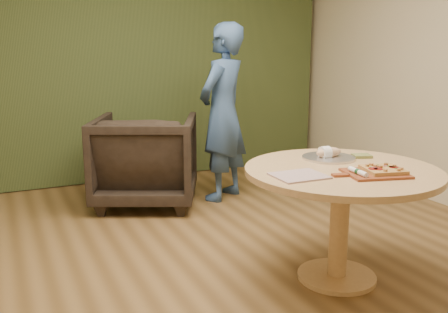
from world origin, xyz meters
name	(u,v)px	position (x,y,z in m)	size (l,w,h in m)	color
room_shell	(246,64)	(0.00, 0.00, 1.40)	(5.04, 6.04, 2.84)	brown
curtain	(125,55)	(0.00, 2.90, 1.40)	(4.80, 0.14, 2.78)	#2E3C1B
pedestal_table	(341,190)	(0.59, -0.20, 0.61)	(1.23, 1.23, 0.75)	tan
pizza_paddle	(374,174)	(0.65, -0.41, 0.76)	(0.47, 0.36, 0.01)	brown
flatbread_pizza	(383,169)	(0.72, -0.42, 0.78)	(0.27, 0.27, 0.04)	tan
cutlery_roll	(358,172)	(0.54, -0.41, 0.78)	(0.05, 0.20, 0.03)	white
newspaper	(299,176)	(0.22, -0.26, 0.76)	(0.30, 0.25, 0.01)	beige
serving_tray	(328,158)	(0.67, 0.06, 0.76)	(0.36, 0.36, 0.02)	silver
bread_roll	(328,153)	(0.66, 0.06, 0.79)	(0.19, 0.09, 0.09)	#DCB286
green_packet	(362,156)	(0.90, 0.00, 0.76)	(0.12, 0.10, 0.02)	#56612B
armchair	(146,155)	(-0.09, 1.89, 0.48)	(0.93, 0.87, 0.96)	black
person_standing	(223,113)	(0.66, 1.75, 0.86)	(0.63, 0.41, 1.72)	#33527F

